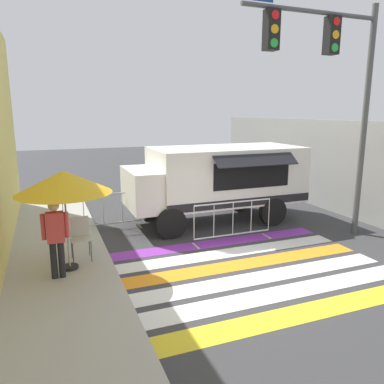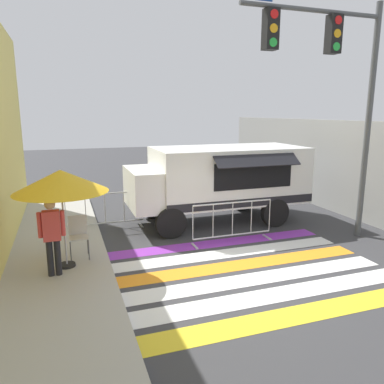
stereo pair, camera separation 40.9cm
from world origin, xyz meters
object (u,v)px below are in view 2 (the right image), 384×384
at_px(patio_umbrella, 61,181).
at_px(folding_chair, 78,232).
at_px(barricade_side, 105,211).
at_px(barricade_front, 232,222).
at_px(traffic_signal_pole, 333,71).
at_px(vendor_person, 52,233).
at_px(food_truck, 216,178).

xyz_separation_m(patio_umbrella, folding_chair, (0.29, 0.51, -1.31)).
bearing_deg(barricade_side, barricade_front, -35.98).
bearing_deg(folding_chair, barricade_side, 72.05).
bearing_deg(traffic_signal_pole, barricade_front, 164.70).
bearing_deg(vendor_person, patio_umbrella, 64.47).
bearing_deg(patio_umbrella, food_truck, 28.72).
relative_size(folding_chair, barricade_front, 0.43).
xyz_separation_m(traffic_signal_pole, patio_umbrella, (-6.62, 0.06, -2.42)).
bearing_deg(folding_chair, vendor_person, -118.15).
bearing_deg(barricade_front, traffic_signal_pole, -15.30).
distance_m(traffic_signal_pole, vendor_person, 7.65).
relative_size(folding_chair, vendor_person, 0.60).
xyz_separation_m(barricade_front, barricade_side, (-3.10, 2.25, -0.00)).
height_order(vendor_person, barricade_front, vendor_person).
bearing_deg(traffic_signal_pole, patio_umbrella, 179.44).
distance_m(vendor_person, barricade_side, 3.54).
height_order(traffic_signal_pole, barricade_front, traffic_signal_pole).
bearing_deg(patio_umbrella, vendor_person, -121.65).
distance_m(folding_chair, vendor_person, 1.09).
bearing_deg(traffic_signal_pole, barricade_side, 152.06).
xyz_separation_m(food_truck, barricade_side, (-3.41, 0.33, -0.88)).
distance_m(food_truck, patio_umbrella, 5.24).
relative_size(patio_umbrella, barricade_side, 0.95).
bearing_deg(barricade_side, patio_umbrella, -112.17).
distance_m(patio_umbrella, vendor_person, 1.08).
bearing_deg(folding_chair, traffic_signal_pole, -2.81).
bearing_deg(food_truck, vendor_person, -149.00).
distance_m(food_truck, barricade_side, 3.53).
distance_m(food_truck, barricade_front, 2.13).
bearing_deg(food_truck, barricade_front, -99.15).
bearing_deg(traffic_signal_pole, folding_chair, 174.77).
xyz_separation_m(food_truck, vendor_person, (-4.80, -2.88, -0.39)).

